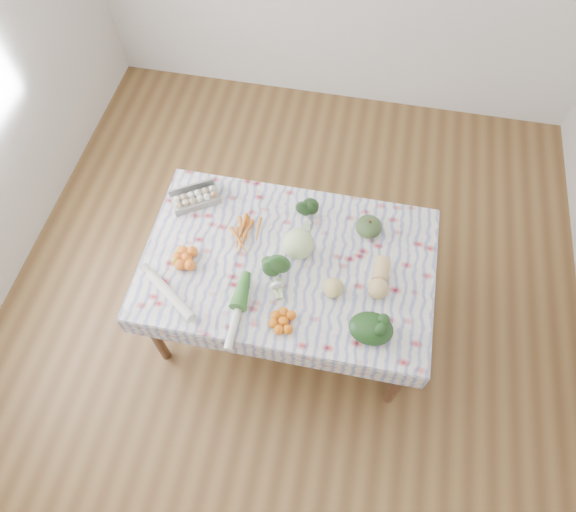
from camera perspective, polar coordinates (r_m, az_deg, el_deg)
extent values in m
plane|color=brown|center=(3.60, 0.00, -6.66)|extent=(4.50, 4.50, 0.00)
cube|color=brown|center=(2.95, 0.00, -0.89)|extent=(1.60, 1.00, 0.04)
cylinder|color=brown|center=(3.26, -14.56, -8.54)|extent=(0.06, 0.06, 0.71)
cylinder|color=brown|center=(3.13, 12.14, -13.51)|extent=(0.06, 0.06, 0.71)
cylinder|color=brown|center=(3.63, -10.19, 4.08)|extent=(0.06, 0.06, 0.71)
cylinder|color=brown|center=(3.51, 13.36, 0.18)|extent=(0.06, 0.06, 0.71)
cube|color=white|center=(2.93, 0.00, -0.64)|extent=(1.66, 1.06, 0.01)
cube|color=#A1A19C|center=(3.16, -10.18, 6.17)|extent=(0.30, 0.25, 0.08)
cube|color=orange|center=(3.00, -4.35, 2.39)|extent=(0.27, 0.25, 0.04)
ellipsoid|color=#193315|center=(3.03, 2.25, 4.77)|extent=(0.14, 0.13, 0.12)
ellipsoid|color=#3E562D|center=(3.02, 8.96, 3.25)|extent=(0.17, 0.17, 0.10)
sphere|color=#BEDF91|center=(2.88, 1.17, 1.35)|extent=(0.22, 0.22, 0.18)
ellipsoid|color=#DCB670|center=(2.85, 10.19, -2.36)|extent=(0.12, 0.25, 0.11)
cube|color=orange|center=(2.95, -11.22, -0.22)|extent=(0.23, 0.23, 0.07)
ellipsoid|color=#234C1D|center=(2.81, -1.39, -2.10)|extent=(0.22, 0.22, 0.13)
cube|color=orange|center=(2.72, -0.51, -7.21)|extent=(0.18, 0.18, 0.06)
sphere|color=tan|center=(2.79, 5.06, -3.54)|extent=(0.13, 0.13, 0.11)
ellipsoid|color=black|center=(2.72, 9.21, -7.95)|extent=(0.27, 0.24, 0.10)
cylinder|color=white|center=(2.86, -12.97, -4.24)|extent=(0.35, 0.27, 0.06)
cylinder|color=silver|center=(2.76, -5.64, -6.19)|extent=(0.05, 0.43, 0.05)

